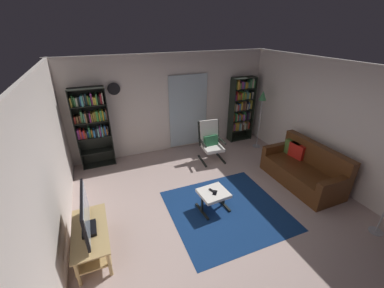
# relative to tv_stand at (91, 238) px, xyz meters

# --- Properties ---
(ground_plane) EXTENTS (7.02, 7.02, 0.00)m
(ground_plane) POSITION_rel_tv_stand_xyz_m (2.30, 0.10, -0.31)
(ground_plane) COLOR #BCA29A
(wall_back) EXTENTS (5.60, 0.06, 2.60)m
(wall_back) POSITION_rel_tv_stand_xyz_m (2.30, 3.00, 0.99)
(wall_back) COLOR silver
(wall_back) RESTS_ON ground
(wall_left) EXTENTS (0.06, 6.00, 2.60)m
(wall_left) POSITION_rel_tv_stand_xyz_m (-0.40, 0.10, 0.99)
(wall_left) COLOR silver
(wall_left) RESTS_ON ground
(wall_right) EXTENTS (0.06, 6.00, 2.60)m
(wall_right) POSITION_rel_tv_stand_xyz_m (5.00, 0.10, 0.99)
(wall_right) COLOR silver
(wall_right) RESTS_ON ground
(glass_door_panel) EXTENTS (1.10, 0.01, 2.00)m
(glass_door_panel) POSITION_rel_tv_stand_xyz_m (2.74, 2.93, 0.74)
(glass_door_panel) COLOR silver
(area_rug) EXTENTS (2.10, 2.02, 0.01)m
(area_rug) POSITION_rel_tv_stand_xyz_m (2.39, 0.06, -0.30)
(area_rug) COLOR navy
(area_rug) RESTS_ON ground
(tv_stand) EXTENTS (0.51, 1.10, 0.46)m
(tv_stand) POSITION_rel_tv_stand_xyz_m (0.00, 0.00, 0.00)
(tv_stand) COLOR tan
(tv_stand) RESTS_ON ground
(television) EXTENTS (0.20, 0.96, 0.61)m
(television) POSITION_rel_tv_stand_xyz_m (0.00, 0.01, 0.45)
(television) COLOR black
(television) RESTS_ON tv_stand
(bookshelf_near_tv) EXTENTS (0.78, 0.30, 1.96)m
(bookshelf_near_tv) POSITION_rel_tv_stand_xyz_m (0.25, 2.80, 0.83)
(bookshelf_near_tv) COLOR black
(bookshelf_near_tv) RESTS_ON ground
(bookshelf_near_sofa) EXTENTS (0.71, 0.30, 1.89)m
(bookshelf_near_sofa) POSITION_rel_tv_stand_xyz_m (4.36, 2.78, 0.70)
(bookshelf_near_sofa) COLOR black
(bookshelf_near_sofa) RESTS_ON ground
(leather_sofa) EXTENTS (0.85, 1.75, 0.90)m
(leather_sofa) POSITION_rel_tv_stand_xyz_m (4.42, 0.25, 0.01)
(leather_sofa) COLOR #572F14
(leather_sofa) RESTS_ON ground
(lounge_armchair) EXTENTS (0.61, 0.69, 1.02)m
(lounge_armchair) POSITION_rel_tv_stand_xyz_m (2.99, 2.00, 0.23)
(lounge_armchair) COLOR black
(lounge_armchair) RESTS_ON ground
(ottoman) EXTENTS (0.56, 0.52, 0.39)m
(ottoman) POSITION_rel_tv_stand_xyz_m (2.17, 0.20, 0.02)
(ottoman) COLOR white
(ottoman) RESTS_ON ground
(tv_remote) EXTENTS (0.09, 0.15, 0.02)m
(tv_remote) POSITION_rel_tv_stand_xyz_m (2.15, 0.24, 0.10)
(tv_remote) COLOR black
(tv_remote) RESTS_ON ottoman
(cell_phone) EXTENTS (0.14, 0.15, 0.01)m
(cell_phone) POSITION_rel_tv_stand_xyz_m (2.18, 0.17, 0.09)
(cell_phone) COLOR black
(cell_phone) RESTS_ON ottoman
(floor_lamp_by_shelf) EXTENTS (0.22, 0.22, 1.63)m
(floor_lamp_by_shelf) POSITION_rel_tv_stand_xyz_m (4.56, 2.12, 1.02)
(floor_lamp_by_shelf) COLOR #A5A5AD
(floor_lamp_by_shelf) RESTS_ON ground
(wall_clock) EXTENTS (0.29, 0.03, 0.29)m
(wall_clock) POSITION_rel_tv_stand_xyz_m (0.85, 2.92, 1.54)
(wall_clock) COLOR silver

